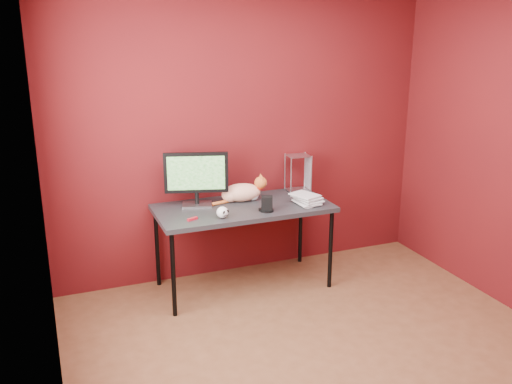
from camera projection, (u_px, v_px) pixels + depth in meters
name	position (u px, v px, depth m)	size (l,w,h in m)	color
room	(342.00, 161.00, 3.51)	(3.52, 3.52, 2.61)	brown
desk	(243.00, 211.00, 4.89)	(1.50, 0.70, 0.75)	black
monitor	(196.00, 176.00, 4.80)	(0.53, 0.24, 0.47)	#B4B5B9
cat	(242.00, 192.00, 4.99)	(0.50, 0.23, 0.24)	orange
skull_mug	(222.00, 212.00, 4.57)	(0.10, 0.10, 0.09)	white
speaker	(267.00, 204.00, 4.72)	(0.12, 0.11, 0.13)	black
book_stack	(300.00, 151.00, 4.77)	(0.25, 0.29, 0.95)	beige
wire_rack	(298.00, 173.00, 5.26)	(0.21, 0.18, 0.34)	#B4B5B9
pocket_knife	(192.00, 219.00, 4.53)	(0.09, 0.02, 0.02)	#B50D1E
black_gadget	(262.00, 209.00, 4.75)	(0.05, 0.03, 0.03)	black
washer	(264.00, 210.00, 4.78)	(0.04, 0.04, 0.00)	#B4B5B9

